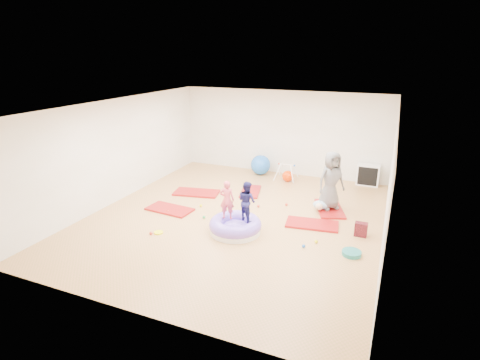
% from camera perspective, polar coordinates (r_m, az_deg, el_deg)
% --- Properties ---
extents(room, '(7.01, 8.01, 2.81)m').
position_cam_1_polar(room, '(9.03, -0.73, 2.43)').
color(room, tan).
rests_on(room, ground).
extents(gym_mat_front_left, '(1.27, 0.71, 0.05)m').
position_cam_1_polar(gym_mat_front_left, '(10.09, -10.67, -4.40)').
color(gym_mat_front_left, '#B20014').
rests_on(gym_mat_front_left, ground).
extents(gym_mat_mid_left, '(1.41, 0.89, 0.05)m').
position_cam_1_polar(gym_mat_mid_left, '(11.13, -6.65, -1.92)').
color(gym_mat_mid_left, '#B20014').
rests_on(gym_mat_mid_left, ground).
extents(gym_mat_center_back, '(0.76, 1.16, 0.04)m').
position_cam_1_polar(gym_mat_center_back, '(11.17, 1.60, -1.75)').
color(gym_mat_center_back, '#B20014').
rests_on(gym_mat_center_back, ground).
extents(gym_mat_right, '(1.31, 0.77, 0.05)m').
position_cam_1_polar(gym_mat_right, '(9.26, 10.92, -6.62)').
color(gym_mat_right, '#B20014').
rests_on(gym_mat_right, ground).
extents(gym_mat_rear_right, '(1.02, 1.40, 0.05)m').
position_cam_1_polar(gym_mat_rear_right, '(10.23, 13.49, -4.27)').
color(gym_mat_rear_right, '#B20014').
rests_on(gym_mat_rear_right, ground).
extents(inflatable_cushion, '(1.22, 1.22, 0.38)m').
position_cam_1_polar(inflatable_cushion, '(8.71, -0.73, -7.05)').
color(inflatable_cushion, white).
rests_on(inflatable_cushion, ground).
extents(child_pink, '(0.38, 0.29, 0.92)m').
position_cam_1_polar(child_pink, '(8.55, -2.01, -2.72)').
color(child_pink, '#ED525E').
rests_on(child_pink, inflatable_cushion).
extents(child_navy, '(0.57, 0.53, 0.94)m').
position_cam_1_polar(child_navy, '(8.45, 1.06, -2.93)').
color(child_navy, navy).
rests_on(child_navy, inflatable_cushion).
extents(adult_caregiver, '(0.88, 0.87, 1.53)m').
position_cam_1_polar(adult_caregiver, '(9.95, 13.71, -0.06)').
color(adult_caregiver, '#5D5D5D').
rests_on(adult_caregiver, gym_mat_rear_right).
extents(infant, '(0.40, 0.40, 0.23)m').
position_cam_1_polar(infant, '(10.01, 12.12, -3.78)').
color(infant, '#9BC6E0').
rests_on(infant, gym_mat_rear_right).
extents(ball_pit_balls, '(3.99, 2.92, 0.08)m').
position_cam_1_polar(ball_pit_balls, '(9.24, -0.80, -6.23)').
color(ball_pit_balls, '#FFFE07').
rests_on(ball_pit_balls, ground).
extents(exercise_ball_blue, '(0.67, 0.67, 0.67)m').
position_cam_1_polar(exercise_ball_blue, '(12.72, 3.15, 2.31)').
color(exercise_ball_blue, blue).
rests_on(exercise_ball_blue, ground).
extents(exercise_ball_orange, '(0.36, 0.36, 0.36)m').
position_cam_1_polar(exercise_ball_orange, '(12.13, 7.29, 0.59)').
color(exercise_ball_orange, '#E13400').
rests_on(exercise_ball_orange, ground).
extents(infant_play_gym, '(0.69, 0.66, 0.53)m').
position_cam_1_polar(infant_play_gym, '(12.24, 7.09, 1.61)').
color(infant_play_gym, white).
rests_on(infant_play_gym, ground).
extents(cube_shelf, '(0.67, 0.33, 0.67)m').
position_cam_1_polar(cube_shelf, '(12.31, 18.91, 0.72)').
color(cube_shelf, white).
rests_on(cube_shelf, ground).
extents(balance_disc, '(0.39, 0.39, 0.09)m').
position_cam_1_polar(balance_disc, '(8.17, 16.63, -10.63)').
color(balance_disc, '#1E7573').
rests_on(balance_disc, ground).
extents(backpack, '(0.28, 0.17, 0.32)m').
position_cam_1_polar(backpack, '(8.96, 17.95, -7.18)').
color(backpack, maroon).
rests_on(backpack, ground).
extents(yellow_toy, '(0.21, 0.21, 0.03)m').
position_cam_1_polar(yellow_toy, '(8.92, -12.31, -7.82)').
color(yellow_toy, '#FFFE07').
rests_on(yellow_toy, ground).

